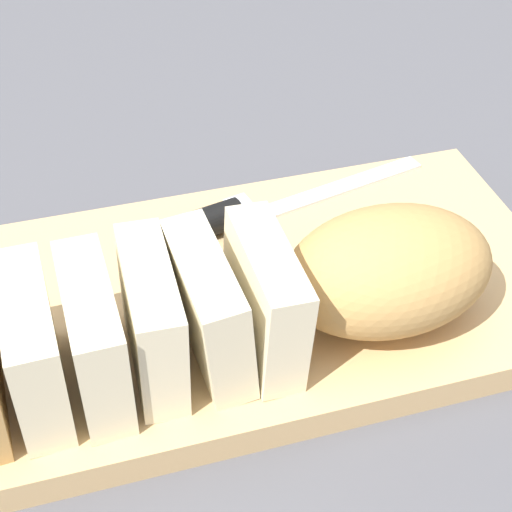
# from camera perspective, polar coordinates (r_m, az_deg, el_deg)

# --- Properties ---
(ground_plane) EXTENTS (3.00, 3.00, 0.00)m
(ground_plane) POSITION_cam_1_polar(r_m,az_deg,el_deg) (0.60, 0.00, -3.95)
(ground_plane) COLOR #4C4C51
(cutting_board) EXTENTS (0.49, 0.28, 0.03)m
(cutting_board) POSITION_cam_1_polar(r_m,az_deg,el_deg) (0.59, 0.00, -3.09)
(cutting_board) COLOR tan
(cutting_board) RESTS_ON ground_plane
(bread_loaf) EXTENTS (0.38, 0.11, 0.09)m
(bread_loaf) POSITION_cam_1_polar(r_m,az_deg,el_deg) (0.51, -0.35, -3.39)
(bread_loaf) COLOR tan
(bread_loaf) RESTS_ON cutting_board
(bread_knife) EXTENTS (0.25, 0.07, 0.03)m
(bread_knife) POSITION_cam_1_polar(r_m,az_deg,el_deg) (0.63, -1.84, 3.08)
(bread_knife) COLOR silver
(bread_knife) RESTS_ON cutting_board
(crumb_near_knife) EXTENTS (0.00, 0.00, 0.00)m
(crumb_near_knife) POSITION_cam_1_polar(r_m,az_deg,el_deg) (0.59, -7.10, -1.57)
(crumb_near_knife) COLOR tan
(crumb_near_knife) RESTS_ON cutting_board
(crumb_near_loaf) EXTENTS (0.00, 0.00, 0.00)m
(crumb_near_loaf) POSITION_cam_1_polar(r_m,az_deg,el_deg) (0.57, 0.58, -3.56)
(crumb_near_loaf) COLOR tan
(crumb_near_loaf) RESTS_ON cutting_board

